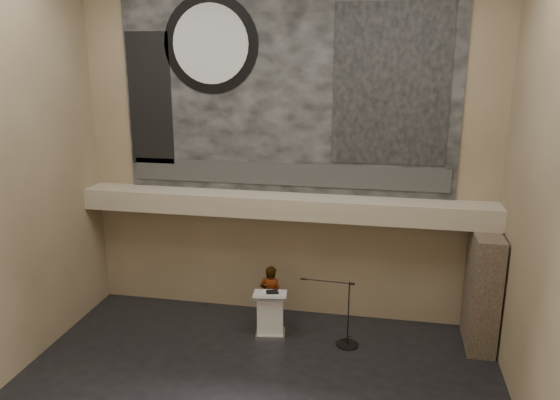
# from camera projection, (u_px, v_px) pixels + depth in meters

# --- Properties ---
(wall_back) EXTENTS (10.00, 0.02, 8.50)m
(wall_back) POSITION_uv_depth(u_px,v_px,m) (286.00, 149.00, 13.15)
(wall_back) COLOR #7A6A4D
(wall_back) RESTS_ON floor
(wall_front) EXTENTS (10.00, 0.02, 8.50)m
(wall_front) POSITION_uv_depth(u_px,v_px,m) (146.00, 285.00, 5.58)
(wall_front) COLOR #7A6A4D
(wall_front) RESTS_ON floor
(wall_right) EXTENTS (0.02, 8.00, 8.50)m
(wall_right) POSITION_uv_depth(u_px,v_px,m) (557.00, 205.00, 8.45)
(wall_right) COLOR #7A6A4D
(wall_right) RESTS_ON floor
(soffit) EXTENTS (10.00, 0.80, 0.50)m
(soffit) POSITION_uv_depth(u_px,v_px,m) (283.00, 206.00, 13.12)
(soffit) COLOR tan
(soffit) RESTS_ON wall_back
(sprinkler_left) EXTENTS (0.04, 0.04, 0.06)m
(sprinkler_left) POSITION_uv_depth(u_px,v_px,m) (219.00, 214.00, 13.44)
(sprinkler_left) COLOR #B2893D
(sprinkler_left) RESTS_ON soffit
(sprinkler_right) EXTENTS (0.04, 0.04, 0.06)m
(sprinkler_right) POSITION_uv_depth(u_px,v_px,m) (362.00, 222.00, 12.80)
(sprinkler_right) COLOR #B2893D
(sprinkler_right) RESTS_ON soffit
(banner) EXTENTS (8.00, 0.05, 5.00)m
(banner) POSITION_uv_depth(u_px,v_px,m) (286.00, 88.00, 12.74)
(banner) COLOR black
(banner) RESTS_ON wall_back
(banner_text_strip) EXTENTS (7.76, 0.02, 0.55)m
(banner_text_strip) POSITION_uv_depth(u_px,v_px,m) (286.00, 174.00, 13.24)
(banner_text_strip) COLOR #2C2C2C
(banner_text_strip) RESTS_ON banner
(banner_clock_rim) EXTENTS (2.30, 0.02, 2.30)m
(banner_clock_rim) POSITION_uv_depth(u_px,v_px,m) (211.00, 44.00, 12.76)
(banner_clock_rim) COLOR black
(banner_clock_rim) RESTS_ON banner
(banner_clock_face) EXTENTS (1.84, 0.02, 1.84)m
(banner_clock_face) POSITION_uv_depth(u_px,v_px,m) (210.00, 44.00, 12.74)
(banner_clock_face) COLOR silver
(banner_clock_face) RESTS_ON banner
(banner_building_print) EXTENTS (2.60, 0.02, 3.60)m
(banner_building_print) POSITION_uv_depth(u_px,v_px,m) (391.00, 85.00, 12.23)
(banner_building_print) COLOR black
(banner_building_print) RESTS_ON banner
(banner_brick_print) EXTENTS (1.10, 0.02, 3.20)m
(banner_brick_print) POSITION_uv_depth(u_px,v_px,m) (150.00, 99.00, 13.40)
(banner_brick_print) COLOR black
(banner_brick_print) RESTS_ON banner
(stone_pier) EXTENTS (0.60, 1.40, 2.70)m
(stone_pier) POSITION_uv_depth(u_px,v_px,m) (482.00, 290.00, 12.26)
(stone_pier) COLOR #3F3327
(stone_pier) RESTS_ON floor
(lectern) EXTENTS (0.84, 0.65, 1.14)m
(lectern) POSITION_uv_depth(u_px,v_px,m) (270.00, 314.00, 12.88)
(lectern) COLOR silver
(lectern) RESTS_ON floor
(binder) EXTENTS (0.34, 0.30, 0.04)m
(binder) POSITION_uv_depth(u_px,v_px,m) (272.00, 292.00, 12.70)
(binder) COLOR black
(binder) RESTS_ON lectern
(papers) EXTENTS (0.28, 0.32, 0.00)m
(papers) POSITION_uv_depth(u_px,v_px,m) (266.00, 292.00, 12.75)
(papers) COLOR silver
(papers) RESTS_ON lectern
(speaker_person) EXTENTS (0.61, 0.45, 1.55)m
(speaker_person) POSITION_uv_depth(u_px,v_px,m) (271.00, 296.00, 13.30)
(speaker_person) COLOR silver
(speaker_person) RESTS_ON floor
(mic_stand) EXTENTS (1.37, 0.52, 1.57)m
(mic_stand) POSITION_uv_depth(u_px,v_px,m) (346.00, 336.00, 12.52)
(mic_stand) COLOR black
(mic_stand) RESTS_ON floor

